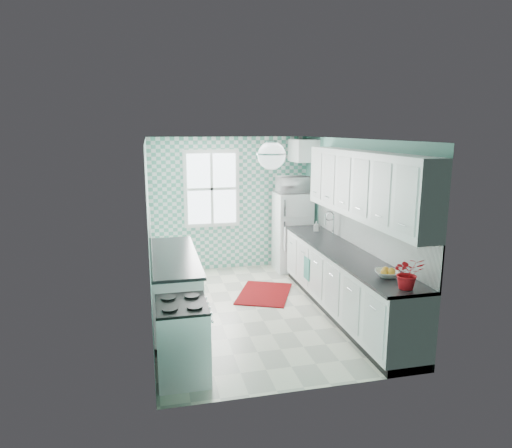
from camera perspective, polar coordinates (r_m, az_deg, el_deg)
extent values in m
cube|color=beige|center=(6.92, 0.07, -10.71)|extent=(3.00, 4.40, 0.02)
cube|color=white|center=(6.39, 0.08, 10.65)|extent=(3.00, 4.40, 0.02)
cube|color=#74BCAA|center=(8.67, -3.28, 2.56)|extent=(3.00, 0.02, 2.50)
cube|color=#74BCAA|center=(4.49, 6.58, -6.29)|extent=(3.00, 0.02, 2.50)
cube|color=#74BCAA|center=(6.37, -13.27, -1.10)|extent=(0.02, 4.40, 2.50)
cube|color=#74BCAA|center=(7.03, 12.14, 0.15)|extent=(0.02, 4.40, 2.50)
cube|color=#53A68D|center=(8.65, -3.25, 2.54)|extent=(3.00, 0.01, 2.50)
cube|color=white|center=(8.53, -5.57, 4.41)|extent=(1.04, 0.05, 1.44)
cube|color=white|center=(8.51, -5.55, 4.39)|extent=(0.90, 0.02, 1.30)
cube|color=white|center=(6.68, 13.40, -1.00)|extent=(0.02, 3.60, 0.51)
cube|color=white|center=(6.31, -13.04, -1.73)|extent=(0.02, 2.15, 0.51)
cube|color=white|center=(6.32, 13.26, 4.78)|extent=(0.33, 3.20, 0.90)
cube|color=white|center=(8.52, 5.85, 9.13)|extent=(0.40, 0.74, 0.40)
cylinder|color=silver|center=(5.62, 1.97, 10.18)|extent=(0.14, 0.14, 0.04)
cylinder|color=silver|center=(5.62, 1.97, 9.47)|extent=(0.02, 0.02, 0.12)
sphere|color=white|center=(5.62, 1.96, 8.55)|extent=(0.34, 0.34, 0.34)
cube|color=white|center=(6.76, 10.89, -7.30)|extent=(0.60, 3.60, 0.90)
cube|color=black|center=(6.62, 10.93, -3.46)|extent=(0.63, 3.60, 0.04)
cube|color=white|center=(6.53, -10.19, -7.98)|extent=(0.60, 2.15, 0.90)
cube|color=black|center=(6.39, -10.20, -4.00)|extent=(0.63, 2.15, 0.04)
cube|color=white|center=(8.62, 4.54, -0.96)|extent=(0.64, 0.61, 1.48)
cube|color=silver|center=(8.27, 5.22, 0.88)|extent=(0.63, 0.01, 0.02)
cube|color=silver|center=(8.14, 3.60, 2.01)|extent=(0.03, 0.03, 0.30)
cube|color=silver|center=(8.25, 3.55, -1.54)|extent=(0.03, 0.03, 0.54)
cube|color=white|center=(5.10, -9.17, -14.14)|extent=(0.54, 0.68, 0.81)
cube|color=black|center=(4.94, -9.33, -9.93)|extent=(0.54, 0.68, 0.03)
cube|color=black|center=(5.10, -6.04, -13.42)|extent=(0.01, 0.45, 0.27)
cube|color=silver|center=(7.44, 8.21, -1.68)|extent=(0.55, 0.46, 0.12)
cylinder|color=silver|center=(7.47, 9.66, -0.10)|extent=(0.02, 0.02, 0.30)
torus|color=silver|center=(7.40, 9.16, 1.31)|extent=(0.16, 0.02, 0.16)
cube|color=#7A0400|center=(7.52, 1.05, -8.68)|extent=(1.16, 1.33, 0.02)
cube|color=#64AD9A|center=(7.27, 6.35, -5.54)|extent=(0.02, 0.24, 0.36)
imported|color=white|center=(5.59, 16.09, -5.98)|extent=(0.36, 0.36, 0.07)
imported|color=maroon|center=(5.20, 18.47, -5.81)|extent=(0.38, 0.35, 0.36)
imported|color=#A0C7D3|center=(7.79, 7.54, -0.27)|extent=(0.09, 0.09, 0.17)
imported|color=white|center=(8.47, 4.64, 4.94)|extent=(0.58, 0.42, 0.31)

